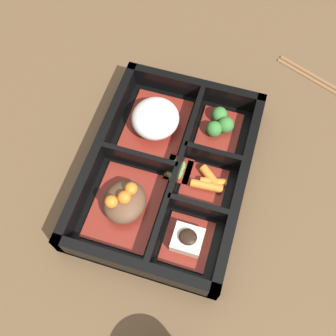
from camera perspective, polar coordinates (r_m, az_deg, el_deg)
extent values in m
plane|color=brown|center=(0.61, 0.00, -1.04)|extent=(3.00, 3.00, 0.00)
cube|color=black|center=(0.61, 0.00, -0.83)|extent=(0.32, 0.23, 0.01)
cube|color=black|center=(0.59, 10.28, -2.87)|extent=(0.32, 0.01, 0.05)
cube|color=black|center=(0.61, -9.81, 2.58)|extent=(0.32, 0.01, 0.05)
cube|color=black|center=(0.54, -4.85, -14.09)|extent=(0.01, 0.23, 0.05)
cube|color=black|center=(0.67, 3.89, 11.26)|extent=(0.01, 0.23, 0.05)
cube|color=black|center=(0.59, 1.39, -0.46)|extent=(0.29, 0.01, 0.05)
cube|color=black|center=(0.57, 4.23, -5.97)|extent=(0.01, 0.09, 0.05)
cube|color=black|center=(0.60, 6.37, 1.49)|extent=(0.01, 0.09, 0.05)
cube|color=black|center=(0.60, -4.01, 1.01)|extent=(0.01, 0.12, 0.05)
cube|color=maroon|center=(0.58, -6.14, -5.57)|extent=(0.12, 0.10, 0.01)
ellipsoid|color=brown|center=(0.56, -6.32, -4.89)|extent=(0.07, 0.06, 0.03)
sphere|color=orange|center=(0.55, -5.38, -2.99)|extent=(0.02, 0.02, 0.02)
sphere|color=orange|center=(0.55, -8.24, -4.85)|extent=(0.02, 0.02, 0.02)
sphere|color=orange|center=(0.55, -6.36, -4.25)|extent=(0.02, 0.02, 0.02)
cube|color=maroon|center=(0.64, -1.79, 6.06)|extent=(0.12, 0.10, 0.01)
ellipsoid|color=silver|center=(0.62, -1.85, 7.22)|extent=(0.08, 0.08, 0.04)
cube|color=maroon|center=(0.56, 2.79, -10.66)|extent=(0.07, 0.07, 0.01)
cube|color=beige|center=(0.55, 2.84, -10.33)|extent=(0.04, 0.04, 0.02)
ellipsoid|color=black|center=(0.54, 2.91, -9.95)|extent=(0.02, 0.02, 0.01)
cube|color=maroon|center=(0.59, 5.16, -2.52)|extent=(0.07, 0.07, 0.01)
cylinder|color=orange|center=(0.59, 6.02, -1.12)|extent=(0.03, 0.03, 0.01)
cylinder|color=orange|center=(0.58, 5.64, -2.59)|extent=(0.02, 0.05, 0.01)
cylinder|color=orange|center=(0.59, 6.62, -1.81)|extent=(0.02, 0.04, 0.01)
cube|color=maroon|center=(0.64, 7.36, 5.15)|extent=(0.09, 0.07, 0.01)
sphere|color=#387A33|center=(0.63, 8.39, 6.22)|extent=(0.03, 0.03, 0.03)
sphere|color=#387A33|center=(0.64, 7.48, 7.71)|extent=(0.03, 0.03, 0.03)
sphere|color=#387A33|center=(0.62, 6.70, 5.65)|extent=(0.03, 0.03, 0.03)
cube|color=maroon|center=(0.60, 1.57, -0.27)|extent=(0.04, 0.04, 0.01)
cylinder|color=#75A84C|center=(0.60, 1.56, 0.39)|extent=(0.02, 0.02, 0.00)
cylinder|color=#75A84C|center=(0.59, 1.00, -0.57)|extent=(0.03, 0.03, 0.01)
cylinder|color=brown|center=(0.75, 23.16, 10.13)|extent=(0.10, 0.22, 0.01)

